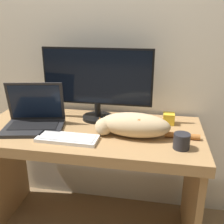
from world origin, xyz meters
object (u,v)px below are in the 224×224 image
laptop (34,119)px  monitor (97,82)px  cat (133,125)px  coffee_mug (182,141)px  external_keyboard (67,138)px

laptop → monitor: bearing=19.9°
cat → coffee_mug: size_ratio=6.92×
external_keyboard → laptop: bearing=153.8°
monitor → laptop: 0.45m
cat → external_keyboard: bearing=-158.6°
external_keyboard → cat: (0.34, 0.12, 0.06)m
external_keyboard → coffee_mug: coffee_mug is taller
cat → coffee_mug: cat is taller
external_keyboard → cat: size_ratio=0.58×
laptop → cat: (0.60, -0.02, 0.02)m
laptop → coffee_mug: laptop is taller
monitor → cat: monitor is taller
external_keyboard → coffee_mug: size_ratio=4.01×
cat → monitor: bearing=140.9°
laptop → cat: 0.60m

